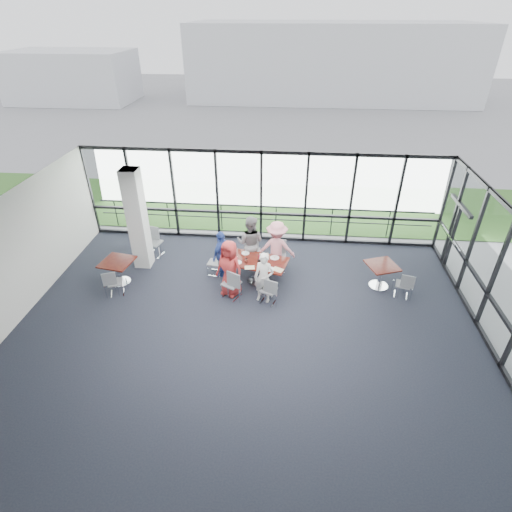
# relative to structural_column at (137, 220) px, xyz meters

# --- Properties ---
(floor) EXTENTS (12.00, 10.00, 0.02)m
(floor) POSITION_rel_structural_column_xyz_m (3.60, -3.00, -1.61)
(floor) COLOR #1D202C
(floor) RESTS_ON ground
(ceiling) EXTENTS (12.00, 10.00, 0.04)m
(ceiling) POSITION_rel_structural_column_xyz_m (3.60, -3.00, 1.60)
(ceiling) COLOR white
(ceiling) RESTS_ON ground
(wall_left) EXTENTS (0.10, 10.00, 3.20)m
(wall_left) POSITION_rel_structural_column_xyz_m (-2.40, -3.00, 0.00)
(wall_left) COLOR silver
(wall_left) RESTS_ON ground
(curtain_wall_back) EXTENTS (12.00, 0.10, 3.20)m
(curtain_wall_back) POSITION_rel_structural_column_xyz_m (3.60, 2.00, 0.00)
(curtain_wall_back) COLOR white
(curtain_wall_back) RESTS_ON ground
(exit_door) EXTENTS (0.12, 1.60, 2.10)m
(exit_door) POSITION_rel_structural_column_xyz_m (9.60, 0.75, -0.55)
(exit_door) COLOR black
(exit_door) RESTS_ON ground
(structural_column) EXTENTS (0.50, 0.50, 3.20)m
(structural_column) POSITION_rel_structural_column_xyz_m (0.00, 0.00, 0.00)
(structural_column) COLOR white
(structural_column) RESTS_ON ground
(apron) EXTENTS (80.00, 70.00, 0.02)m
(apron) POSITION_rel_structural_column_xyz_m (3.60, 7.00, -1.62)
(apron) COLOR gray
(apron) RESTS_ON ground
(grass_strip) EXTENTS (80.00, 5.00, 0.01)m
(grass_strip) POSITION_rel_structural_column_xyz_m (3.60, 5.00, -1.59)
(grass_strip) COLOR #365C20
(grass_strip) RESTS_ON ground
(hangar_main) EXTENTS (24.00, 10.00, 6.00)m
(hangar_main) POSITION_rel_structural_column_xyz_m (7.60, 29.00, 1.40)
(hangar_main) COLOR silver
(hangar_main) RESTS_ON ground
(hangar_aux) EXTENTS (10.00, 6.00, 4.00)m
(hangar_aux) POSITION_rel_structural_column_xyz_m (-14.40, 25.00, 0.40)
(hangar_aux) COLOR silver
(hangar_aux) RESTS_ON ground
(guard_rail) EXTENTS (12.00, 0.06, 0.06)m
(guard_rail) POSITION_rel_structural_column_xyz_m (3.60, 2.60, -1.10)
(guard_rail) COLOR #2D2D33
(guard_rail) RESTS_ON ground
(main_table) EXTENTS (1.94, 1.35, 0.75)m
(main_table) POSITION_rel_structural_column_xyz_m (3.69, -0.64, -0.99)
(main_table) COLOR #3C0D0D
(main_table) RESTS_ON ground
(side_table_left) EXTENTS (1.00, 1.00, 0.75)m
(side_table_left) POSITION_rel_structural_column_xyz_m (-0.39, -1.04, -0.97)
(side_table_left) COLOR #3C0D0D
(side_table_left) RESTS_ON ground
(side_table_right) EXTENTS (1.04, 1.04, 0.75)m
(side_table_right) POSITION_rel_structural_column_xyz_m (7.32, -0.54, -0.97)
(side_table_right) COLOR #3C0D0D
(side_table_right) RESTS_ON ground
(diner_near_left) EXTENTS (0.99, 0.85, 1.70)m
(diner_near_left) POSITION_rel_structural_column_xyz_m (2.98, -1.26, -0.75)
(diner_near_left) COLOR #B02C2B
(diner_near_left) RESTS_ON ground
(diner_near_right) EXTENTS (0.62, 0.51, 1.51)m
(diner_near_right) POSITION_rel_structural_column_xyz_m (3.96, -1.51, -0.84)
(diner_near_right) COLOR white
(diner_near_right) RESTS_ON ground
(diner_far_left) EXTENTS (0.95, 0.68, 1.78)m
(diner_far_left) POSITION_rel_structural_column_xyz_m (3.41, 0.14, -0.71)
(diner_far_left) COLOR slate
(diner_far_left) RESTS_ON ground
(diner_far_right) EXTENTS (1.15, 0.62, 1.74)m
(diner_far_right) POSITION_rel_structural_column_xyz_m (4.24, -0.07, -0.73)
(diner_far_right) COLOR pink
(diner_far_right) RESTS_ON ground
(diner_end) EXTENTS (0.81, 1.00, 1.50)m
(diner_end) POSITION_rel_structural_column_xyz_m (2.61, -0.34, -0.85)
(diner_end) COLOR #2E49A0
(diner_end) RESTS_ON ground
(chair_main_nl) EXTENTS (0.61, 0.61, 0.92)m
(chair_main_nl) POSITION_rel_structural_column_xyz_m (3.03, -1.43, -1.14)
(chair_main_nl) COLOR gray
(chair_main_nl) RESTS_ON ground
(chair_main_nr) EXTENTS (0.52, 0.52, 0.82)m
(chair_main_nr) POSITION_rel_structural_column_xyz_m (4.10, -1.58, -1.19)
(chair_main_nr) COLOR gray
(chair_main_nr) RESTS_ON ground
(chair_main_fl) EXTENTS (0.51, 0.51, 0.94)m
(chair_main_fl) POSITION_rel_structural_column_xyz_m (3.45, 0.35, -1.13)
(chair_main_fl) COLOR gray
(chair_main_fl) RESTS_ON ground
(chair_main_fr) EXTENTS (0.46, 0.46, 0.94)m
(chair_main_fr) POSITION_rel_structural_column_xyz_m (4.30, 0.08, -1.13)
(chair_main_fr) COLOR gray
(chair_main_fr) RESTS_ON ground
(chair_main_end) EXTENTS (0.45, 0.45, 0.81)m
(chair_main_end) POSITION_rel_structural_column_xyz_m (2.36, -0.32, -1.19)
(chair_main_end) COLOR gray
(chair_main_end) RESTS_ON ground
(chair_spare_la) EXTENTS (0.51, 0.51, 0.80)m
(chair_spare_la) POSITION_rel_structural_column_xyz_m (-0.28, -1.60, -1.20)
(chair_spare_la) COLOR gray
(chair_spare_la) RESTS_ON ground
(chair_spare_lb) EXTENTS (0.56, 0.56, 0.94)m
(chair_spare_lb) POSITION_rel_structural_column_xyz_m (0.17, 0.58, -1.13)
(chair_spare_lb) COLOR gray
(chair_spare_lb) RESTS_ON ground
(chair_spare_r) EXTENTS (0.48, 0.48, 0.79)m
(chair_spare_r) POSITION_rel_structural_column_xyz_m (7.87, -0.96, -1.20)
(chair_spare_r) COLOR gray
(chair_spare_r) RESTS_ON ground
(plate_nl) EXTENTS (0.24, 0.24, 0.01)m
(plate_nl) POSITION_rel_structural_column_xyz_m (3.14, -0.80, -0.84)
(plate_nl) COLOR white
(plate_nl) RESTS_ON main_table
(plate_nr) EXTENTS (0.26, 0.26, 0.01)m
(plate_nr) POSITION_rel_structural_column_xyz_m (4.09, -1.06, -0.84)
(plate_nr) COLOR white
(plate_nr) RESTS_ON main_table
(plate_fl) EXTENTS (0.24, 0.24, 0.01)m
(plate_fl) POSITION_rel_structural_column_xyz_m (3.31, -0.27, -0.84)
(plate_fl) COLOR white
(plate_fl) RESTS_ON main_table
(plate_fr) EXTENTS (0.28, 0.28, 0.01)m
(plate_fr) POSITION_rel_structural_column_xyz_m (4.20, -0.44, -0.84)
(plate_fr) COLOR white
(plate_fr) RESTS_ON main_table
(plate_end) EXTENTS (0.26, 0.26, 0.01)m
(plate_end) POSITION_rel_structural_column_xyz_m (2.92, -0.46, -0.84)
(plate_end) COLOR white
(plate_end) RESTS_ON main_table
(tumbler_a) EXTENTS (0.07, 0.07, 0.14)m
(tumbler_a) POSITION_rel_structural_column_xyz_m (3.39, -0.77, -0.78)
(tumbler_a) COLOR white
(tumbler_a) RESTS_ON main_table
(tumbler_b) EXTENTS (0.07, 0.07, 0.14)m
(tumbler_b) POSITION_rel_structural_column_xyz_m (3.87, -0.89, -0.78)
(tumbler_b) COLOR white
(tumbler_b) RESTS_ON main_table
(tumbler_c) EXTENTS (0.07, 0.07, 0.13)m
(tumbler_c) POSITION_rel_structural_column_xyz_m (3.82, -0.39, -0.78)
(tumbler_c) COLOR white
(tumbler_c) RESTS_ON main_table
(tumbler_d) EXTENTS (0.07, 0.07, 0.13)m
(tumbler_d) POSITION_rel_structural_column_xyz_m (3.09, -0.66, -0.78)
(tumbler_d) COLOR white
(tumbler_d) RESTS_ON main_table
(menu_a) EXTENTS (0.31, 0.24, 0.00)m
(menu_a) POSITION_rel_structural_column_xyz_m (3.51, -1.02, -0.85)
(menu_a) COLOR white
(menu_a) RESTS_ON main_table
(menu_b) EXTENTS (0.37, 0.33, 0.00)m
(menu_b) POSITION_rel_structural_column_xyz_m (4.32, -1.05, -0.85)
(menu_b) COLOR white
(menu_b) RESTS_ON main_table
(menu_c) EXTENTS (0.31, 0.24, 0.00)m
(menu_c) POSITION_rel_structural_column_xyz_m (3.88, -0.30, -0.85)
(menu_c) COLOR white
(menu_c) RESTS_ON main_table
(condiment_caddy) EXTENTS (0.10, 0.07, 0.04)m
(condiment_caddy) POSITION_rel_structural_column_xyz_m (3.77, -0.66, -0.83)
(condiment_caddy) COLOR black
(condiment_caddy) RESTS_ON main_table
(ketchup_bottle) EXTENTS (0.06, 0.06, 0.18)m
(ketchup_bottle) POSITION_rel_structural_column_xyz_m (3.77, -0.61, -0.76)
(ketchup_bottle) COLOR #B30F29
(ketchup_bottle) RESTS_ON main_table
(green_bottle) EXTENTS (0.05, 0.05, 0.20)m
(green_bottle) POSITION_rel_structural_column_xyz_m (3.80, -0.62, -0.75)
(green_bottle) COLOR #26773B
(green_bottle) RESTS_ON main_table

